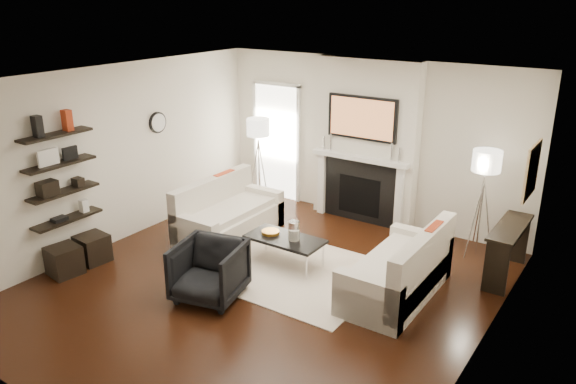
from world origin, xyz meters
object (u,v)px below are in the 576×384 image
Objects in this scene: loveseat_right_base at (396,280)px; coffee_table at (285,239)px; armchair at (209,268)px; lamp_right_shade at (487,161)px; loveseat_left_base at (230,225)px; lamp_left_shade at (258,127)px; ottoman_near at (93,248)px.

loveseat_right_base is 1.66m from coffee_table.
armchair is 2.05× the size of lamp_right_shade.
lamp_left_shade reaches higher than loveseat_left_base.
loveseat_right_base is (2.90, -0.21, 0.00)m from loveseat_left_base.
lamp_left_shade is at bearing 108.74° from loveseat_left_base.
armchair is (-0.28, -1.29, 0.01)m from coffee_table.
loveseat_left_base is at bearing 57.86° from ottoman_near.
lamp_right_shade reaches higher than coffee_table.
loveseat_left_base is 2.20× the size of armchair.
loveseat_right_base is at bearing 21.10° from ottoman_near.
loveseat_right_base is at bearing -4.08° from loveseat_left_base.
lamp_right_shade is at bearing 73.67° from loveseat_right_base.
loveseat_left_base is at bearing 175.92° from loveseat_right_base.
armchair is 4.10m from lamp_right_shade.
armchair is at bearing 4.60° from ottoman_near.
armchair reaches higher than ottoman_near.
lamp_left_shade is (-1.46, 3.00, 1.04)m from armchair.
coffee_table is at bearing -44.62° from lamp_left_shade.
armchair is at bearing -102.14° from coffee_table.
lamp_right_shade is at bearing 38.74° from armchair.
loveseat_left_base is 1.31m from coffee_table.
loveseat_left_base is at bearing -155.65° from lamp_right_shade.
loveseat_right_base reaches higher than ottoman_near.
coffee_table is 2.75× the size of lamp_right_shade.
lamp_right_shade is at bearing 40.53° from coffee_table.
lamp_right_shade reaches higher than ottoman_near.
armchair is 2.05× the size of ottoman_near.
loveseat_right_base and coffee_table have the same top height.
armchair is 2.10m from ottoman_near.
coffee_table is at bearing 64.47° from armchair.
loveseat_right_base is 2.37m from armchair.
ottoman_near is at bearing -143.86° from lamp_right_shade.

